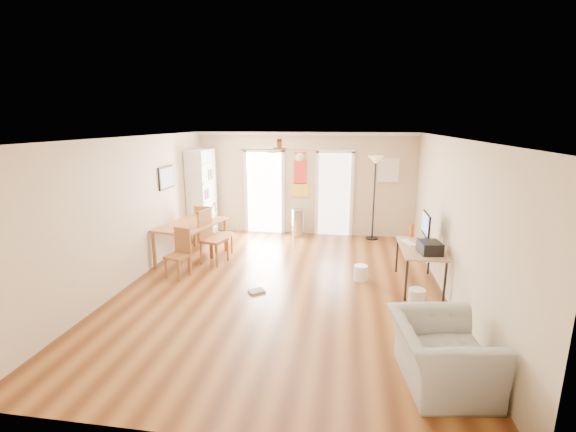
% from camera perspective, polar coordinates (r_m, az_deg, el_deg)
% --- Properties ---
extents(floor, '(7.00, 7.00, 0.00)m').
position_cam_1_polar(floor, '(7.11, -0.73, -10.18)').
color(floor, brown).
rests_on(floor, ground).
extents(ceiling, '(5.50, 7.00, 0.00)m').
position_cam_1_polar(ceiling, '(6.52, -0.80, 11.25)').
color(ceiling, silver).
rests_on(ceiling, floor).
extents(wall_back, '(5.50, 0.04, 2.60)m').
position_cam_1_polar(wall_back, '(10.11, 2.46, 4.62)').
color(wall_back, beige).
rests_on(wall_back, floor).
extents(wall_front, '(5.50, 0.04, 2.60)m').
position_cam_1_polar(wall_front, '(3.48, -10.40, -13.26)').
color(wall_front, beige).
rests_on(wall_front, floor).
extents(wall_left, '(0.04, 7.00, 2.60)m').
position_cam_1_polar(wall_left, '(7.63, -21.59, 0.78)').
color(wall_left, beige).
rests_on(wall_left, floor).
extents(wall_right, '(0.04, 7.00, 2.60)m').
position_cam_1_polar(wall_right, '(6.83, 22.66, -0.74)').
color(wall_right, beige).
rests_on(wall_right, floor).
extents(crown_molding, '(5.50, 7.00, 0.08)m').
position_cam_1_polar(crown_molding, '(6.52, -0.80, 10.90)').
color(crown_molding, white).
rests_on(crown_molding, wall_back).
extents(kitchen_doorway, '(0.90, 0.10, 2.10)m').
position_cam_1_polar(kitchen_doorway, '(10.30, -3.39, 3.36)').
color(kitchen_doorway, white).
rests_on(kitchen_doorway, wall_back).
extents(bathroom_doorway, '(0.80, 0.10, 2.10)m').
position_cam_1_polar(bathroom_doorway, '(10.08, 6.69, 3.08)').
color(bathroom_doorway, white).
rests_on(bathroom_doorway, wall_back).
extents(wall_decal, '(0.46, 0.03, 1.10)m').
position_cam_1_polar(wall_decal, '(10.06, 1.75, 6.03)').
color(wall_decal, red).
rests_on(wall_decal, wall_back).
extents(ac_grille, '(0.50, 0.04, 0.60)m').
position_cam_1_polar(ac_grille, '(10.01, 14.28, 6.45)').
color(ac_grille, white).
rests_on(ac_grille, wall_back).
extents(framed_poster, '(0.04, 0.66, 0.48)m').
position_cam_1_polar(framed_poster, '(8.77, -17.15, 5.32)').
color(framed_poster, black).
rests_on(framed_poster, wall_left).
extents(ceiling_fan, '(1.24, 1.24, 0.20)m').
position_cam_1_polar(ceiling_fan, '(6.23, -1.25, 9.58)').
color(ceiling_fan, '#593819').
rests_on(ceiling_fan, ceiling).
extents(bookshelf, '(0.71, 1.07, 2.19)m').
position_cam_1_polar(bookshelf, '(10.09, -12.32, 3.11)').
color(bookshelf, silver).
rests_on(bookshelf, floor).
extents(dining_table, '(1.23, 1.71, 0.78)m').
position_cam_1_polar(dining_table, '(8.63, -13.69, -3.52)').
color(dining_table, '#AC6437').
rests_on(dining_table, floor).
extents(dining_chair_right_a, '(0.45, 0.45, 1.05)m').
position_cam_1_polar(dining_chair_right_a, '(8.65, -9.68, -2.34)').
color(dining_chair_right_a, olive).
rests_on(dining_chair_right_a, floor).
extents(dining_chair_right_b, '(0.56, 0.56, 1.09)m').
position_cam_1_polar(dining_chair_right_b, '(8.24, -10.64, -3.03)').
color(dining_chair_right_b, '#9D6032').
rests_on(dining_chair_right_b, floor).
extents(dining_chair_near, '(0.47, 0.47, 0.91)m').
position_cam_1_polar(dining_chair_near, '(7.68, -15.68, -5.24)').
color(dining_chair_near, brown).
rests_on(dining_chair_near, floor).
extents(dining_chair_far, '(0.40, 0.40, 0.95)m').
position_cam_1_polar(dining_chair_far, '(9.54, -11.74, -1.24)').
color(dining_chair_far, '#A47335').
rests_on(dining_chair_far, floor).
extents(trash_can, '(0.38, 0.38, 0.70)m').
position_cam_1_polar(trash_can, '(10.04, 1.45, -0.98)').
color(trash_can, '#A9A9AB').
rests_on(trash_can, floor).
extents(torchiere_lamp, '(0.46, 0.46, 2.06)m').
position_cam_1_polar(torchiere_lamp, '(9.87, 12.29, 2.51)').
color(torchiere_lamp, black).
rests_on(torchiere_lamp, floor).
extents(computer_desk, '(0.68, 1.36, 0.73)m').
position_cam_1_polar(computer_desk, '(7.38, 18.34, -6.97)').
color(computer_desk, tan).
rests_on(computer_desk, floor).
extents(imac, '(0.19, 0.61, 0.56)m').
position_cam_1_polar(imac, '(7.41, 19.26, -1.73)').
color(imac, black).
rests_on(imac, computer_desk).
extents(keyboard, '(0.25, 0.40, 0.01)m').
position_cam_1_polar(keyboard, '(7.45, 17.04, -3.67)').
color(keyboard, silver).
rests_on(keyboard, computer_desk).
extents(printer, '(0.39, 0.44, 0.20)m').
position_cam_1_polar(printer, '(6.95, 19.77, -4.31)').
color(printer, black).
rests_on(printer, computer_desk).
extents(orange_bottle, '(0.10, 0.10, 0.25)m').
position_cam_1_polar(orange_bottle, '(7.82, 17.41, -2.00)').
color(orange_bottle, '#D34812').
rests_on(orange_bottle, computer_desk).
extents(wastebasket_a, '(0.31, 0.31, 0.29)m').
position_cam_1_polar(wastebasket_a, '(7.45, 10.45, -8.08)').
color(wastebasket_a, white).
rests_on(wastebasket_a, floor).
extents(wastebasket_b, '(0.29, 0.29, 0.30)m').
position_cam_1_polar(wastebasket_b, '(6.65, 18.06, -11.21)').
color(wastebasket_b, silver).
rests_on(wastebasket_b, floor).
extents(floor_cloth, '(0.33, 0.32, 0.04)m').
position_cam_1_polar(floor_cloth, '(6.92, -4.55, -10.76)').
color(floor_cloth, gray).
rests_on(floor_cloth, floor).
extents(armchair, '(1.13, 1.25, 0.73)m').
position_cam_1_polar(armchair, '(4.89, 21.24, -18.12)').
color(armchair, '#A1A19C').
rests_on(armchair, floor).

